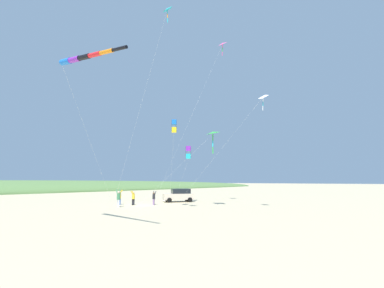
% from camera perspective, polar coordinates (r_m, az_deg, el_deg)
% --- Properties ---
extents(ground_plane, '(600.00, 600.00, 0.00)m').
position_cam_1_polar(ground_plane, '(32.71, -12.00, -13.38)').
color(ground_plane, '#C6B58C').
extents(dune_ridge_grassy, '(28.00, 240.00, 6.34)m').
position_cam_1_polar(dune_ridge_grassy, '(83.70, -34.73, -8.94)').
color(dune_ridge_grassy, '#567A42').
rests_on(dune_ridge_grassy, ground_plane).
extents(parked_car, '(3.85, 4.63, 1.85)m').
position_cam_1_polar(parked_car, '(36.94, -2.95, -11.48)').
color(parked_car, beige).
rests_on(parked_car, ground_plane).
extents(cooler_box, '(0.62, 0.42, 0.42)m').
position_cam_1_polar(cooler_box, '(39.38, -5.96, -12.33)').
color(cooler_box, white).
rests_on(cooler_box, ground_plane).
extents(person_adult_flyer, '(0.66, 0.55, 1.99)m').
position_cam_1_polar(person_adult_flyer, '(30.61, -16.29, -11.55)').
color(person_adult_flyer, silver).
rests_on(person_adult_flyer, ground_plane).
extents(person_child_green_jacket, '(0.55, 0.61, 1.72)m').
position_cam_1_polar(person_child_green_jacket, '(32.44, -8.64, -11.85)').
color(person_child_green_jacket, '#8E6B9E').
rests_on(person_child_green_jacket, ground_plane).
extents(person_child_grey_jacket, '(0.44, 0.55, 1.76)m').
position_cam_1_polar(person_child_grey_jacket, '(32.73, -13.14, -11.66)').
color(person_child_grey_jacket, '#232328').
rests_on(person_child_grey_jacket, ground_plane).
extents(person_bystander_far, '(0.66, 0.67, 1.87)m').
position_cam_1_polar(person_bystander_far, '(33.61, -16.06, -11.36)').
color(person_bystander_far, '#335199').
rests_on(person_bystander_far, ground_plane).
extents(kite_delta_white_trailing, '(9.94, 4.64, 8.98)m').
position_cam_1_polar(kite_delta_white_trailing, '(30.41, 4.68, 2.39)').
color(kite_delta_white_trailing, green).
rests_on(kite_delta_white_trailing, ground_plane).
extents(kite_box_black_fish_shape, '(2.98, 1.01, 7.94)m').
position_cam_1_polar(kite_box_black_fish_shape, '(36.24, -0.83, -1.93)').
color(kite_box_black_fish_shape, purple).
rests_on(kite_box_black_fish_shape, ground_plane).
extents(kite_windsock_green_low_center, '(18.15, 11.06, 11.75)m').
position_cam_1_polar(kite_windsock_green_low_center, '(19.16, -23.79, 17.36)').
color(kite_windsock_green_low_center, blue).
rests_on(kite_windsock_green_low_center, ground_plane).
extents(kite_box_long_streamer_left, '(10.62, 9.20, 9.87)m').
position_cam_1_polar(kite_box_long_streamer_left, '(28.89, -4.08, 4.02)').
color(kite_box_long_streamer_left, blue).
rests_on(kite_box_long_streamer_left, ground_plane).
extents(kite_delta_blue_topmost, '(7.87, 6.23, 22.12)m').
position_cam_1_polar(kite_delta_blue_topmost, '(37.73, 6.82, 21.41)').
color(kite_delta_blue_topmost, '#EF4C93').
rests_on(kite_delta_blue_topmost, ground_plane).
extents(kite_delta_small_distant, '(9.71, 1.02, 18.99)m').
position_cam_1_polar(kite_delta_small_distant, '(26.51, -5.80, 27.69)').
color(kite_delta_small_distant, '#1EB7C6').
rests_on(kite_delta_small_distant, ground_plane).
extents(kite_delta_teal_far_right, '(13.60, 0.79, 12.22)m').
position_cam_1_polar(kite_delta_teal_far_right, '(28.52, 15.62, 10.05)').
color(kite_delta_teal_far_right, white).
rests_on(kite_delta_teal_far_right, ground_plane).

